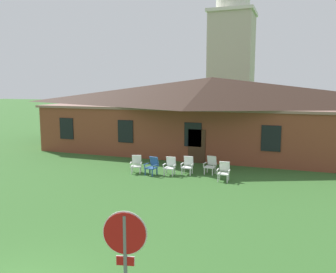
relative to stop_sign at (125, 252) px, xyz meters
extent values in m
cube|color=brown|center=(-3.15, 20.42, -0.22)|extent=(23.25, 10.00, 3.20)
cube|color=#8C6458|center=(-3.15, 20.42, 1.46)|extent=(23.72, 10.20, 0.16)
pyramid|color=black|center=(-3.15, 20.42, 2.56)|extent=(24.18, 10.40, 2.04)
cube|color=black|center=(-12.45, 15.39, -0.06)|extent=(1.10, 0.06, 1.50)
cube|color=black|center=(-7.80, 15.39, -0.06)|extent=(1.10, 0.06, 1.50)
cube|color=black|center=(-3.15, 15.39, -0.06)|extent=(1.10, 0.06, 1.50)
cube|color=black|center=(1.50, 15.39, -0.06)|extent=(1.10, 0.06, 1.50)
cube|color=#422819|center=(-2.89, 15.39, -0.77)|extent=(1.10, 0.06, 2.10)
cube|color=#BCB29E|center=(-4.46, 36.08, 4.61)|extent=(4.80, 4.80, 12.85)
cube|color=silver|center=(-4.46, 36.08, 11.21)|extent=(5.18, 5.18, 0.36)
cylinder|color=silver|center=(-4.46, 36.08, 12.49)|extent=(3.80, 3.80, 2.20)
cylinder|color=white|center=(0.00, 0.01, 0.35)|extent=(0.79, 0.19, 0.81)
cylinder|color=#B71414|center=(0.00, -0.01, 0.35)|extent=(0.75, 0.18, 0.76)
cube|color=#B71414|center=(0.00, 0.00, -0.17)|extent=(0.32, 0.09, 0.16)
cube|color=white|center=(0.00, 0.01, -0.17)|extent=(0.34, 0.09, 0.18)
cube|color=silver|center=(-5.03, 11.59, -1.64)|extent=(0.06, 0.06, 0.36)
cube|color=silver|center=(-5.47, 11.45, -1.64)|extent=(0.06, 0.06, 0.36)
cube|color=silver|center=(-5.17, 12.01, -1.64)|extent=(0.06, 0.06, 0.36)
cube|color=silver|center=(-5.60, 11.87, -1.64)|extent=(0.06, 0.06, 0.36)
cube|color=silver|center=(-5.32, 11.73, -1.43)|extent=(0.67, 0.66, 0.05)
cube|color=silver|center=(-5.41, 12.03, -1.13)|extent=(0.55, 0.34, 0.54)
cube|color=silver|center=(-5.03, 11.80, -1.24)|extent=(0.20, 0.46, 0.03)
cube|color=silver|center=(-4.98, 11.65, -1.35)|extent=(0.05, 0.05, 0.22)
cube|color=silver|center=(-5.59, 11.62, -1.24)|extent=(0.20, 0.46, 0.03)
cube|color=silver|center=(-5.54, 11.47, -1.35)|extent=(0.05, 0.05, 0.22)
cube|color=#2D5693|center=(-4.21, 11.36, -1.64)|extent=(0.06, 0.06, 0.36)
cube|color=#2D5693|center=(-4.66, 11.46, -1.64)|extent=(0.06, 0.06, 0.36)
cube|color=#2D5693|center=(-4.12, 11.80, -1.64)|extent=(0.06, 0.06, 0.36)
cube|color=#2D5693|center=(-4.57, 11.89, -1.64)|extent=(0.06, 0.06, 0.36)
cube|color=#2D5693|center=(-4.39, 11.63, -1.43)|extent=(0.63, 0.62, 0.05)
cube|color=#2D5693|center=(-4.32, 11.93, -1.13)|extent=(0.54, 0.29, 0.54)
cube|color=#2D5693|center=(-4.11, 11.55, -1.24)|extent=(0.15, 0.47, 0.03)
cube|color=#2D5693|center=(-4.14, 11.39, -1.35)|extent=(0.05, 0.05, 0.22)
cube|color=#2D5693|center=(-4.68, 11.67, -1.24)|extent=(0.15, 0.47, 0.03)
cube|color=#2D5693|center=(-4.71, 11.51, -1.35)|extent=(0.05, 0.05, 0.22)
cube|color=white|center=(-3.21, 11.74, -1.64)|extent=(0.05, 0.05, 0.36)
cube|color=white|center=(-3.66, 11.71, -1.64)|extent=(0.05, 0.05, 0.36)
cube|color=white|center=(-3.23, 12.18, -1.64)|extent=(0.05, 0.05, 0.36)
cube|color=white|center=(-3.69, 12.15, -1.64)|extent=(0.05, 0.05, 0.36)
cube|color=white|center=(-3.45, 11.95, -1.43)|extent=(0.57, 0.55, 0.05)
cube|color=white|center=(-3.47, 12.26, -1.13)|extent=(0.52, 0.22, 0.54)
cube|color=white|center=(-3.16, 11.95, -1.24)|extent=(0.09, 0.47, 0.03)
cube|color=white|center=(-3.15, 11.78, -1.35)|extent=(0.04, 0.04, 0.22)
cube|color=white|center=(-3.74, 11.91, -1.24)|extent=(0.09, 0.47, 0.03)
cube|color=white|center=(-3.73, 11.75, -1.35)|extent=(0.04, 0.04, 0.22)
cube|color=white|center=(-2.36, 12.19, -1.64)|extent=(0.05, 0.05, 0.36)
cube|color=white|center=(-2.82, 12.18, -1.64)|extent=(0.05, 0.05, 0.36)
cube|color=white|center=(-2.38, 12.63, -1.64)|extent=(0.05, 0.05, 0.36)
cube|color=white|center=(-2.84, 12.62, -1.64)|extent=(0.05, 0.05, 0.36)
cube|color=white|center=(-2.60, 12.41, -1.43)|extent=(0.56, 0.54, 0.05)
cube|color=white|center=(-2.61, 12.72, -1.13)|extent=(0.52, 0.21, 0.54)
cube|color=white|center=(-2.31, 12.40, -1.24)|extent=(0.08, 0.47, 0.03)
cube|color=white|center=(-2.31, 12.23, -1.35)|extent=(0.04, 0.04, 0.22)
cube|color=white|center=(-2.89, 12.38, -1.24)|extent=(0.08, 0.47, 0.03)
cube|color=white|center=(-2.88, 12.21, -1.35)|extent=(0.04, 0.04, 0.22)
cube|color=silver|center=(-1.27, 12.67, -1.64)|extent=(0.06, 0.06, 0.36)
cube|color=silver|center=(-1.72, 12.72, -1.64)|extent=(0.06, 0.06, 0.36)
cube|color=silver|center=(-1.21, 13.11, -1.64)|extent=(0.06, 0.06, 0.36)
cube|color=silver|center=(-1.67, 13.16, -1.64)|extent=(0.06, 0.06, 0.36)
cube|color=silver|center=(-1.47, 12.92, -1.43)|extent=(0.60, 0.58, 0.05)
cube|color=silver|center=(-1.43, 13.23, -1.13)|extent=(0.53, 0.25, 0.54)
cube|color=silver|center=(-1.18, 12.86, -1.24)|extent=(0.11, 0.47, 0.03)
cube|color=silver|center=(-1.20, 12.70, -1.35)|extent=(0.04, 0.04, 0.22)
cube|color=silver|center=(-1.76, 12.93, -1.24)|extent=(0.11, 0.47, 0.03)
cube|color=silver|center=(-1.78, 12.77, -1.35)|extent=(0.04, 0.04, 0.22)
cube|color=silver|center=(-0.27, 11.52, -1.64)|extent=(0.05, 0.05, 0.36)
cube|color=silver|center=(-0.72, 11.51, -1.64)|extent=(0.05, 0.05, 0.36)
cube|color=silver|center=(-0.28, 11.96, -1.64)|extent=(0.05, 0.05, 0.36)
cube|color=silver|center=(-0.74, 11.95, -1.64)|extent=(0.05, 0.05, 0.36)
cube|color=silver|center=(-0.50, 11.73, -1.43)|extent=(0.55, 0.53, 0.05)
cube|color=silver|center=(-0.51, 12.04, -1.13)|extent=(0.52, 0.20, 0.54)
cube|color=silver|center=(-0.21, 11.72, -1.24)|extent=(0.07, 0.47, 0.03)
cube|color=silver|center=(-0.21, 11.56, -1.35)|extent=(0.04, 0.04, 0.22)
cube|color=silver|center=(-0.79, 11.71, -1.24)|extent=(0.07, 0.47, 0.03)
cube|color=silver|center=(-0.79, 11.54, -1.35)|extent=(0.04, 0.04, 0.22)
camera|label=1|loc=(2.69, -5.19, 2.89)|focal=37.26mm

